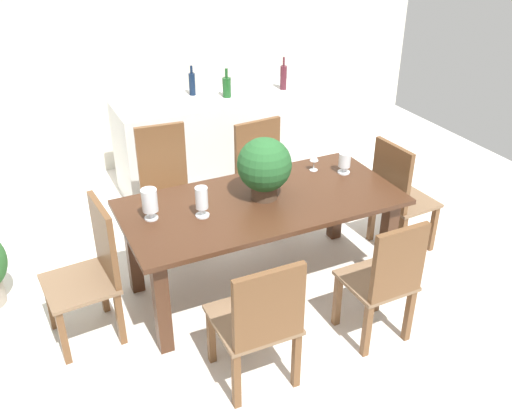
{
  "coord_description": "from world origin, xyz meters",
  "views": [
    {
      "loc": [
        -1.54,
        -3.14,
        2.66
      ],
      "look_at": [
        0.02,
        0.14,
        0.63
      ],
      "focal_mm": 39.67,
      "sensor_mm": 36.0,
      "label": 1
    }
  ],
  "objects_px": {
    "chair_far_right": "(262,168)",
    "wine_glass": "(314,158)",
    "crystal_vase_left": "(345,161)",
    "kitchen_counter": "(214,141)",
    "dining_table": "(262,214)",
    "chair_far_left": "(166,183)",
    "chair_head_end": "(93,267)",
    "wine_bottle_dark": "(227,87)",
    "chair_near_right": "(386,278)",
    "flower_centerpiece": "(264,166)",
    "wine_bottle_green": "(192,83)",
    "chair_near_left": "(260,320)",
    "wine_bottle_tall": "(283,77)",
    "crystal_vase_center_near": "(202,200)",
    "crystal_vase_right": "(150,201)",
    "chair_foot_end": "(398,193)"
  },
  "relations": [
    {
      "from": "dining_table",
      "to": "crystal_vase_right",
      "type": "bearing_deg",
      "value": 173.72
    },
    {
      "from": "chair_far_right",
      "to": "chair_near_right",
      "type": "bearing_deg",
      "value": -94.67
    },
    {
      "from": "crystal_vase_left",
      "to": "crystal_vase_right",
      "type": "xyz_separation_m",
      "value": [
        -1.55,
        -0.04,
        0.03
      ]
    },
    {
      "from": "dining_table",
      "to": "chair_far_left",
      "type": "xyz_separation_m",
      "value": [
        -0.44,
        0.9,
        -0.07
      ]
    },
    {
      "from": "chair_near_right",
      "to": "chair_foot_end",
      "type": "bearing_deg",
      "value": -131.98
    },
    {
      "from": "crystal_vase_center_near",
      "to": "wine_bottle_green",
      "type": "distance_m",
      "value": 2.04
    },
    {
      "from": "wine_bottle_tall",
      "to": "wine_bottle_green",
      "type": "height_order",
      "value": "wine_bottle_tall"
    },
    {
      "from": "chair_far_right",
      "to": "chair_near_left",
      "type": "bearing_deg",
      "value": -121.32
    },
    {
      "from": "dining_table",
      "to": "wine_bottle_tall",
      "type": "distance_m",
      "value": 2.04
    },
    {
      "from": "crystal_vase_left",
      "to": "chair_near_right",
      "type": "bearing_deg",
      "value": -107.54
    },
    {
      "from": "dining_table",
      "to": "chair_far_left",
      "type": "height_order",
      "value": "chair_far_left"
    },
    {
      "from": "dining_table",
      "to": "chair_foot_end",
      "type": "bearing_deg",
      "value": -0.27
    },
    {
      "from": "dining_table",
      "to": "chair_near_right",
      "type": "height_order",
      "value": "chair_near_right"
    },
    {
      "from": "chair_near_right",
      "to": "wine_bottle_dark",
      "type": "bearing_deg",
      "value": -90.94
    },
    {
      "from": "dining_table",
      "to": "crystal_vase_left",
      "type": "distance_m",
      "value": 0.81
    },
    {
      "from": "chair_head_end",
      "to": "wine_bottle_dark",
      "type": "xyz_separation_m",
      "value": [
        1.67,
        1.7,
        0.49
      ]
    },
    {
      "from": "crystal_vase_right",
      "to": "wine_bottle_green",
      "type": "bearing_deg",
      "value": 62.25
    },
    {
      "from": "kitchen_counter",
      "to": "wine_bottle_tall",
      "type": "bearing_deg",
      "value": -6.28
    },
    {
      "from": "chair_near_left",
      "to": "crystal_vase_right",
      "type": "relative_size",
      "value": 4.22
    },
    {
      "from": "crystal_vase_left",
      "to": "kitchen_counter",
      "type": "relative_size",
      "value": 0.09
    },
    {
      "from": "chair_head_end",
      "to": "wine_bottle_dark",
      "type": "bearing_deg",
      "value": 131.1
    },
    {
      "from": "flower_centerpiece",
      "to": "wine_bottle_dark",
      "type": "height_order",
      "value": "wine_bottle_dark"
    },
    {
      "from": "dining_table",
      "to": "flower_centerpiece",
      "type": "height_order",
      "value": "flower_centerpiece"
    },
    {
      "from": "crystal_vase_left",
      "to": "kitchen_counter",
      "type": "height_order",
      "value": "kitchen_counter"
    },
    {
      "from": "flower_centerpiece",
      "to": "dining_table",
      "type": "bearing_deg",
      "value": -136.44
    },
    {
      "from": "chair_near_right",
      "to": "wine_bottle_green",
      "type": "bearing_deg",
      "value": -85.27
    },
    {
      "from": "chair_head_end",
      "to": "wine_bottle_dark",
      "type": "distance_m",
      "value": 2.43
    },
    {
      "from": "chair_near_left",
      "to": "wine_bottle_tall",
      "type": "xyz_separation_m",
      "value": [
        1.5,
        2.59,
        0.53
      ]
    },
    {
      "from": "chair_foot_end",
      "to": "chair_near_right",
      "type": "xyz_separation_m",
      "value": [
        -0.77,
        -0.88,
        -0.02
      ]
    },
    {
      "from": "chair_head_end",
      "to": "kitchen_counter",
      "type": "relative_size",
      "value": 0.51
    },
    {
      "from": "chair_head_end",
      "to": "wine_bottle_green",
      "type": "height_order",
      "value": "wine_bottle_green"
    },
    {
      "from": "chair_near_right",
      "to": "wine_bottle_tall",
      "type": "distance_m",
      "value": 2.7
    },
    {
      "from": "wine_glass",
      "to": "kitchen_counter",
      "type": "xyz_separation_m",
      "value": [
        -0.25,
        1.5,
        -0.39
      ]
    },
    {
      "from": "crystal_vase_center_near",
      "to": "wine_bottle_dark",
      "type": "distance_m",
      "value": 1.97
    },
    {
      "from": "crystal_vase_center_near",
      "to": "wine_bottle_dark",
      "type": "bearing_deg",
      "value": 62.24
    },
    {
      "from": "chair_head_end",
      "to": "crystal_vase_center_near",
      "type": "bearing_deg",
      "value": 82.78
    },
    {
      "from": "chair_near_left",
      "to": "wine_bottle_green",
      "type": "height_order",
      "value": "wine_bottle_green"
    },
    {
      "from": "flower_centerpiece",
      "to": "wine_bottle_tall",
      "type": "height_order",
      "value": "wine_bottle_tall"
    },
    {
      "from": "crystal_vase_left",
      "to": "crystal_vase_right",
      "type": "distance_m",
      "value": 1.55
    },
    {
      "from": "wine_bottle_green",
      "to": "wine_glass",
      "type": "bearing_deg",
      "value": -76.29
    },
    {
      "from": "chair_far_left",
      "to": "wine_glass",
      "type": "distance_m",
      "value": 1.23
    },
    {
      "from": "chair_far_right",
      "to": "wine_glass",
      "type": "xyz_separation_m",
      "value": [
        0.14,
        -0.62,
        0.33
      ]
    },
    {
      "from": "crystal_vase_center_near",
      "to": "wine_bottle_dark",
      "type": "height_order",
      "value": "wine_bottle_dark"
    },
    {
      "from": "crystal_vase_center_near",
      "to": "kitchen_counter",
      "type": "height_order",
      "value": "crystal_vase_center_near"
    },
    {
      "from": "chair_foot_end",
      "to": "chair_near_right",
      "type": "bearing_deg",
      "value": 135.39
    },
    {
      "from": "crystal_vase_center_near",
      "to": "wine_glass",
      "type": "relative_size",
      "value": 1.48
    },
    {
      "from": "chair_head_end",
      "to": "wine_bottle_dark",
      "type": "relative_size",
      "value": 3.5
    },
    {
      "from": "chair_far_left",
      "to": "crystal_vase_right",
      "type": "relative_size",
      "value": 4.71
    },
    {
      "from": "chair_near_right",
      "to": "flower_centerpiece",
      "type": "distance_m",
      "value": 1.11
    },
    {
      "from": "dining_table",
      "to": "chair_near_right",
      "type": "relative_size",
      "value": 2.14
    }
  ]
}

